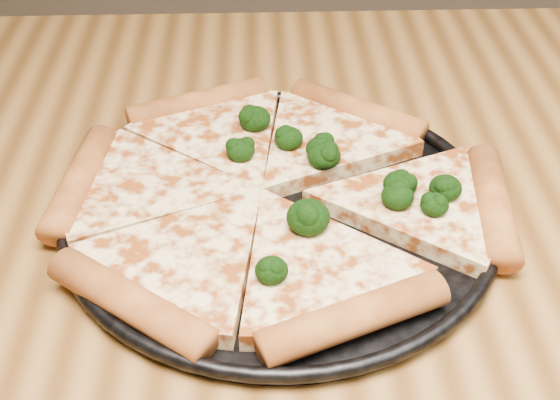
{
  "coord_description": "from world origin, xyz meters",
  "views": [
    {
      "loc": [
        -0.13,
        -0.39,
        1.13
      ],
      "look_at": [
        -0.12,
        0.07,
        0.77
      ],
      "focal_mm": 47.82,
      "sensor_mm": 36.0,
      "label": 1
    }
  ],
  "objects": [
    {
      "name": "dining_table",
      "position": [
        0.0,
        0.0,
        0.66
      ],
      "size": [
        1.2,
        0.9,
        0.75
      ],
      "color": "olive",
      "rests_on": "ground"
    },
    {
      "name": "broccoli_florets",
      "position": [
        -0.08,
        0.08,
        0.78
      ],
      "size": [
        0.18,
        0.22,
        0.02
      ],
      "color": "black",
      "rests_on": "pizza"
    },
    {
      "name": "pizza_pan",
      "position": [
        -0.12,
        0.07,
        0.76
      ],
      "size": [
        0.34,
        0.34,
        0.02
      ],
      "color": "black",
      "rests_on": "dining_table"
    },
    {
      "name": "pizza",
      "position": [
        -0.13,
        0.07,
        0.77
      ],
      "size": [
        0.37,
        0.35,
        0.03
      ],
      "rotation": [
        0.0,
        0.0,
        0.4
      ],
      "color": "#FFE29C",
      "rests_on": "pizza_pan"
    }
  ]
}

